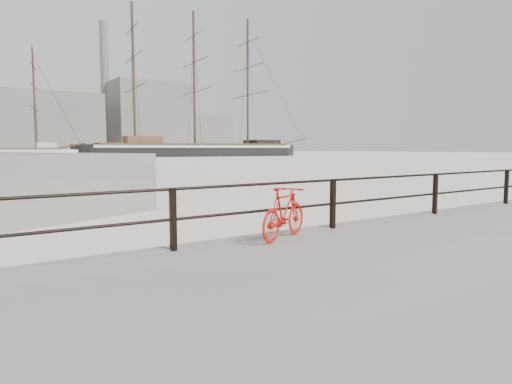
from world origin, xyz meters
TOP-DOWN VIEW (x-y plane):
  - ground at (0.00, 0.00)m, footprint 400.00×400.00m
  - guardrail at (0.00, -0.15)m, footprint 28.00×0.10m
  - bicycle at (-1.48, -0.42)m, footprint 1.52×0.84m
  - barque_black at (43.27, 88.37)m, footprint 62.68×27.38m
  - industrial_west at (20.00, 140.00)m, footprint 32.00×18.00m
  - industrial_mid at (55.00, 145.00)m, footprint 26.00×20.00m
  - industrial_east at (78.00, 150.00)m, footprint 20.00×16.00m
  - smokestack at (42.00, 150.00)m, footprint 2.80×2.80m

SIDE VIEW (x-z plane):
  - ground at x=0.00m, z-range 0.00..0.00m
  - barque_black at x=43.27m, z-range -17.14..17.14m
  - bicycle at x=-1.48m, z-range 0.35..1.29m
  - guardrail at x=0.00m, z-range 0.35..1.35m
  - industrial_east at x=78.00m, z-range 0.00..14.00m
  - industrial_west at x=20.00m, z-range 0.00..18.00m
  - industrial_mid at x=55.00m, z-range 0.00..24.00m
  - smokestack at x=42.00m, z-range 0.00..44.00m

